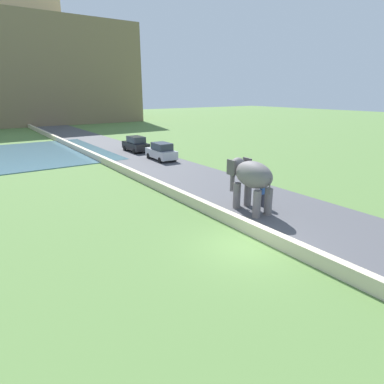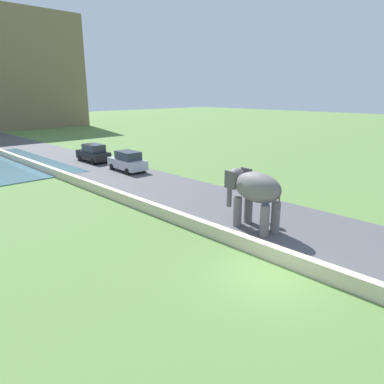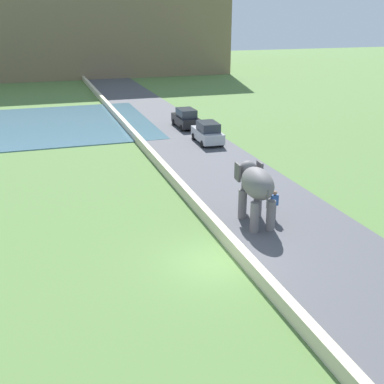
{
  "view_description": "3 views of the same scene",
  "coord_description": "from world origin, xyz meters",
  "px_view_note": "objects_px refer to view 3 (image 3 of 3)",
  "views": [
    {
      "loc": [
        -9.57,
        -9.55,
        6.7
      ],
      "look_at": [
        0.78,
        5.25,
        1.12
      ],
      "focal_mm": 30.48,
      "sensor_mm": 36.0,
      "label": 1
    },
    {
      "loc": [
        -10.53,
        -6.75,
        6.75
      ],
      "look_at": [
        1.32,
        5.46,
        1.92
      ],
      "focal_mm": 33.07,
      "sensor_mm": 36.0,
      "label": 2
    },
    {
      "loc": [
        -6.64,
        -17.41,
        10.2
      ],
      "look_at": [
        0.4,
        4.16,
        1.72
      ],
      "focal_mm": 45.44,
      "sensor_mm": 36.0,
      "label": 3
    }
  ],
  "objects_px": {
    "car_silver": "(208,133)",
    "elephant": "(256,186)",
    "car_black": "(186,118)",
    "person_beside_elephant": "(274,205)"
  },
  "relations": [
    {
      "from": "car_silver",
      "to": "elephant",
      "type": "bearing_deg",
      "value": -101.27
    },
    {
      "from": "car_black",
      "to": "person_beside_elephant",
      "type": "bearing_deg",
      "value": -95.37
    },
    {
      "from": "elephant",
      "to": "person_beside_elephant",
      "type": "distance_m",
      "value": 1.6
    },
    {
      "from": "elephant",
      "to": "car_black",
      "type": "bearing_deg",
      "value": 81.77
    },
    {
      "from": "elephant",
      "to": "car_black",
      "type": "relative_size",
      "value": 0.88
    },
    {
      "from": "person_beside_elephant",
      "to": "car_silver",
      "type": "distance_m",
      "value": 15.86
    },
    {
      "from": "car_silver",
      "to": "person_beside_elephant",
      "type": "bearing_deg",
      "value": -97.37
    },
    {
      "from": "elephant",
      "to": "car_silver",
      "type": "relative_size",
      "value": 0.86
    },
    {
      "from": "car_black",
      "to": "car_silver",
      "type": "bearing_deg",
      "value": -90.02
    },
    {
      "from": "person_beside_elephant",
      "to": "car_black",
      "type": "distance_m",
      "value": 21.76
    }
  ]
}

